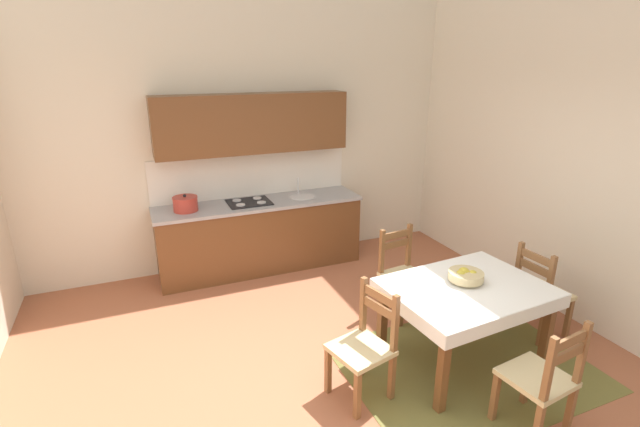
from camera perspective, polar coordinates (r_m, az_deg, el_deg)
name	(u,v)px	position (r m, az deg, el deg)	size (l,w,h in m)	color
ground_plane	(345,400)	(4.03, 3.15, -22.24)	(6.00, 6.40, 0.10)	#A86042
wall_back	(244,103)	(5.86, -9.47, 13.48)	(6.00, 0.12, 4.15)	silver
wall_right	(630,120)	(4.96, 34.18, 9.61)	(0.12, 6.40, 4.15)	silver
area_rug	(466,366)	(4.47, 17.76, -17.70)	(2.10, 1.60, 0.01)	olive
kitchen_cabinetry	(258,204)	(5.79, -7.74, 1.16)	(2.57, 0.63, 2.20)	brown
dining_table	(466,299)	(4.20, 17.73, -10.12)	(1.40, 1.08, 0.75)	brown
dining_chair_window_side	(540,293)	(4.96, 25.78, -8.93)	(0.44, 0.44, 0.93)	#D1BC89
dining_chair_camera_side	(542,380)	(3.78, 25.94, -18.14)	(0.47, 0.47, 0.93)	#D1BC89
dining_chair_tv_side	(364,347)	(3.76, 5.57, -16.19)	(0.51, 0.51, 0.93)	#D1BC89
dining_chair_kitchen_side	(402,274)	(4.91, 10.25, -7.50)	(0.46, 0.46, 0.93)	#D1BC89
fruit_bowl	(466,276)	(4.18, 17.71, -7.39)	(0.30, 0.30, 0.12)	tan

